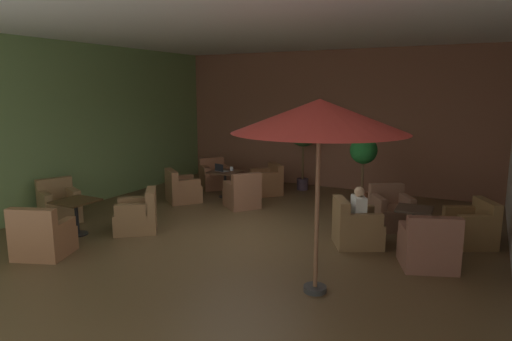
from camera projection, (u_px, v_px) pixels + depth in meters
ground_plane at (244, 235)px, 8.55m from camera, size 9.19×9.89×0.02m
wall_back_brick at (329, 120)px, 12.46m from camera, size 9.19×0.08×3.85m
wall_left_accent at (74, 126)px, 10.30m from camera, size 0.08×9.89×3.85m
ceiling_slab at (243, 26)px, 7.85m from camera, size 9.19×9.89×0.06m
cafe_table_front_left at (225, 176)px, 11.47m from camera, size 0.79×0.79×0.68m
armchair_front_left_north at (242, 194)px, 10.48m from camera, size 1.02×1.01×0.86m
armchair_front_left_east at (267, 183)px, 11.86m from camera, size 1.08×1.08×0.80m
armchair_front_left_south at (214, 177)px, 12.58m from camera, size 1.05×1.05×0.84m
armchair_front_left_west at (182, 189)px, 11.05m from camera, size 1.08×1.08×0.82m
cafe_table_front_right at (414, 218)px, 7.91m from camera, size 0.63×0.63×0.68m
armchair_front_right_north at (428, 248)px, 6.92m from camera, size 1.02×1.00×0.90m
armchair_front_right_east at (471, 228)px, 7.95m from camera, size 1.02×1.02×0.83m
armchair_front_right_south at (390, 212)px, 8.96m from camera, size 1.03×1.05×0.85m
armchair_front_right_west at (356, 228)px, 7.92m from camera, size 1.04×1.01×0.86m
cafe_table_mid_center at (76, 208)px, 8.47m from camera, size 0.73×0.73×0.68m
armchair_mid_center_north at (59, 206)px, 9.36m from camera, size 0.95×0.94×0.90m
armchair_mid_center_east at (42, 238)px, 7.39m from camera, size 1.02×1.00×0.89m
armchair_mid_center_south at (138, 216)px, 8.71m from camera, size 1.07×1.05×0.84m
patio_umbrella_tall_red at (319, 117)px, 5.71m from camera, size 2.31×2.31×2.65m
potted_tree_left_corner at (363, 159)px, 10.19m from camera, size 0.63×0.63×1.70m
potted_tree_mid_left at (303, 133)px, 12.13m from camera, size 0.90×0.90×2.12m
patron_blue_shirt at (359, 206)px, 7.84m from camera, size 0.37×0.44×0.63m
iced_drink_cup at (232, 169)px, 11.50m from camera, size 0.08×0.08×0.11m
open_laptop at (221, 169)px, 11.42m from camera, size 0.36×0.30×0.20m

